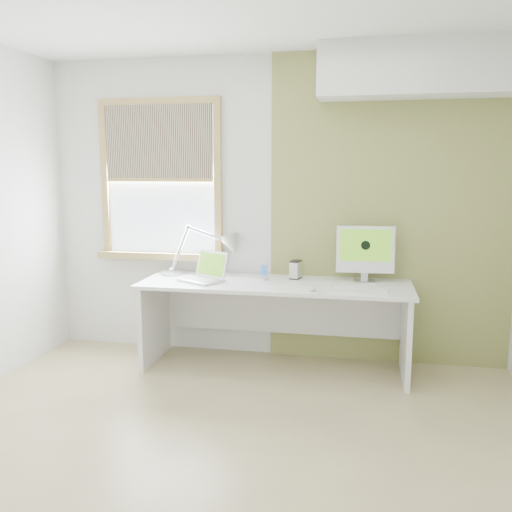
% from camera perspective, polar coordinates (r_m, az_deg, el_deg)
% --- Properties ---
extents(room, '(4.04, 3.54, 2.64)m').
position_cam_1_polar(room, '(2.94, -3.96, 2.55)').
color(room, tan).
rests_on(room, ground).
extents(accent_wall, '(2.00, 0.02, 2.60)m').
position_cam_1_polar(accent_wall, '(4.58, 14.13, 4.68)').
color(accent_wall, olive).
rests_on(accent_wall, room).
extents(soffit, '(1.60, 0.40, 0.42)m').
position_cam_1_polar(soffit, '(4.48, 17.51, 18.57)').
color(soffit, white).
rests_on(soffit, room).
extents(window, '(1.20, 0.14, 1.42)m').
position_cam_1_polar(window, '(4.87, -10.18, 7.94)').
color(window, '#AC8B48').
rests_on(window, room).
extents(desk, '(2.20, 0.70, 0.73)m').
position_cam_1_polar(desk, '(4.46, 2.13, -5.15)').
color(desk, white).
rests_on(desk, room).
extents(desk_lamp, '(0.79, 0.39, 0.44)m').
position_cam_1_polar(desk_lamp, '(4.68, -3.80, 0.82)').
color(desk_lamp, silver).
rests_on(desk_lamp, desk).
extents(laptop, '(0.44, 0.41, 0.24)m').
position_cam_1_polar(laptop, '(4.44, -5.41, -1.87)').
color(laptop, silver).
rests_on(laptop, desk).
extents(phone_dock, '(0.09, 0.09, 0.14)m').
position_cam_1_polar(phone_dock, '(4.45, 0.85, -2.07)').
color(phone_dock, silver).
rests_on(phone_dock, desk).
extents(external_drive, '(0.10, 0.13, 0.15)m').
position_cam_1_polar(external_drive, '(4.51, 4.26, -1.46)').
color(external_drive, silver).
rests_on(external_drive, desk).
extents(imac, '(0.47, 0.16, 0.46)m').
position_cam_1_polar(imac, '(4.44, 11.59, 0.56)').
color(imac, silver).
rests_on(imac, desk).
extents(keyboard, '(0.45, 0.17, 0.02)m').
position_cam_1_polar(keyboard, '(4.14, 10.99, -3.54)').
color(keyboard, white).
rests_on(keyboard, desk).
extents(mouse, '(0.07, 0.10, 0.03)m').
position_cam_1_polar(mouse, '(4.09, 6.05, -3.50)').
color(mouse, white).
rests_on(mouse, desk).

